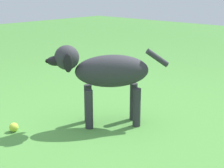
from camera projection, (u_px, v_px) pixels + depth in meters
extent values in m
plane|color=#478438|center=(96.00, 126.00, 2.62)|extent=(14.00, 14.00, 0.00)
ellipsoid|color=#2D2D33|center=(112.00, 71.00, 2.56)|extent=(0.51, 0.55, 0.24)
cylinder|color=#2D2D33|center=(89.00, 109.00, 2.54)|extent=(0.06, 0.06, 0.29)
cylinder|color=#2D2D33|center=(88.00, 103.00, 2.67)|extent=(0.06, 0.06, 0.29)
cylinder|color=#2D2D33|center=(137.00, 107.00, 2.58)|extent=(0.06, 0.06, 0.29)
cylinder|color=#2D2D33|center=(134.00, 102.00, 2.71)|extent=(0.06, 0.06, 0.29)
ellipsoid|color=#2D2D33|center=(67.00, 58.00, 2.49)|extent=(0.24, 0.24, 0.18)
ellipsoid|color=black|center=(56.00, 61.00, 2.49)|extent=(0.14, 0.15, 0.07)
sphere|color=black|center=(47.00, 61.00, 2.48)|extent=(0.03, 0.03, 0.03)
ellipsoid|color=black|center=(68.00, 63.00, 2.42)|extent=(0.06, 0.07, 0.13)
ellipsoid|color=black|center=(68.00, 58.00, 2.58)|extent=(0.06, 0.07, 0.13)
cylinder|color=#2D2D33|center=(157.00, 58.00, 2.57)|extent=(0.15, 0.16, 0.14)
sphere|color=#C5DC3F|center=(14.00, 127.00, 2.51)|extent=(0.07, 0.07, 0.07)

